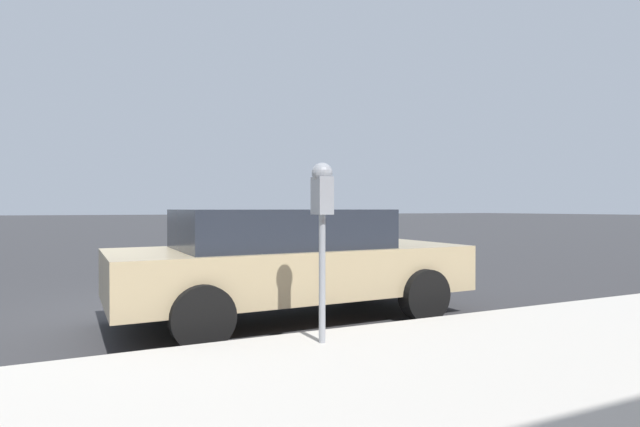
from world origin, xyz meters
TOP-DOWN VIEW (x-y plane):
  - ground_plane at (0.00, 0.00)m, footprint 220.00×220.00m
  - parking_meter at (-2.62, -0.73)m, footprint 0.21×0.19m
  - car_tan at (-0.88, -1.11)m, footprint 2.08×4.45m

SIDE VIEW (x-z plane):
  - ground_plane at x=0.00m, z-range 0.00..0.00m
  - car_tan at x=-0.88m, z-range 0.05..1.42m
  - parking_meter at x=-2.62m, z-range 0.60..2.22m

